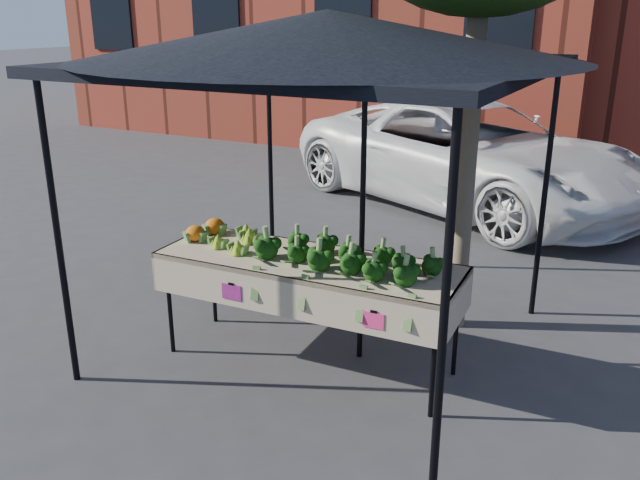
{
  "coord_description": "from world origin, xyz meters",
  "views": [
    {
      "loc": [
        2.4,
        -4.05,
        2.71
      ],
      "look_at": [
        0.07,
        0.34,
        1.0
      ],
      "focal_mm": 37.05,
      "sensor_mm": 36.0,
      "label": 1
    }
  ],
  "objects_px": {
    "table": "(308,312)",
    "canopy": "(327,190)",
    "vehicle": "(479,12)",
    "street_tree": "(475,61)"
  },
  "relations": [
    {
      "from": "table",
      "to": "canopy",
      "type": "distance_m",
      "value": 0.99
    },
    {
      "from": "table",
      "to": "street_tree",
      "type": "distance_m",
      "value": 2.43
    },
    {
      "from": "table",
      "to": "street_tree",
      "type": "height_order",
      "value": "street_tree"
    },
    {
      "from": "table",
      "to": "street_tree",
      "type": "xyz_separation_m",
      "value": [
        0.85,
        1.25,
        1.9
      ]
    },
    {
      "from": "table",
      "to": "canopy",
      "type": "height_order",
      "value": "canopy"
    },
    {
      "from": "vehicle",
      "to": "street_tree",
      "type": "xyz_separation_m",
      "value": [
        1.06,
        -3.98,
        -0.38
      ]
    },
    {
      "from": "canopy",
      "to": "vehicle",
      "type": "distance_m",
      "value": 5.05
    },
    {
      "from": "table",
      "to": "canopy",
      "type": "bearing_deg",
      "value": 93.99
    },
    {
      "from": "canopy",
      "to": "vehicle",
      "type": "bearing_deg",
      "value": 92.19
    },
    {
      "from": "vehicle",
      "to": "street_tree",
      "type": "bearing_deg",
      "value": -141.32
    }
  ]
}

